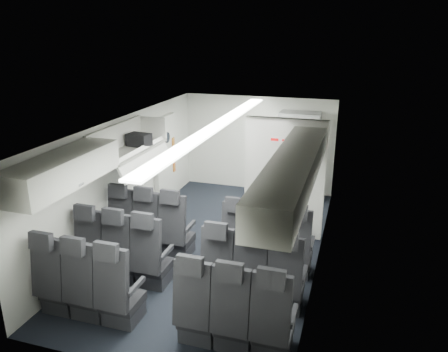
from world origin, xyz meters
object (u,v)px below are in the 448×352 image
Objects in this scene: galley_unit at (298,156)px; carry_on_bag at (139,140)px; seat_row_rear at (157,303)px; seat_row_mid at (185,267)px; flight_attendant at (263,177)px; seat_row_front at (206,239)px; boarding_door at (165,160)px.

galley_unit reaches higher than carry_on_bag.
seat_row_mid is at bearing 90.00° from seat_row_rear.
seat_row_mid is 2.08× the size of flight_attendant.
galley_unit is 1.29m from flight_attendant.
carry_on_bag reaches higher than flight_attendant.
seat_row_rear is 3.92m from flight_attendant.
seat_row_mid is at bearing -102.88° from galley_unit.
seat_row_mid is at bearing -90.00° from seat_row_front.
seat_row_front and seat_row_mid have the same top height.
carry_on_bag is (0.26, -1.54, 0.82)m from boarding_door.
seat_row_front is 1.00× the size of seat_row_mid.
carry_on_bag is at bearing 158.59° from seat_row_front.
seat_row_front and seat_row_rear have the same top height.
galley_unit reaches higher than flight_attendant.
flight_attendant is (0.45, 2.07, 0.40)m from seat_row_front.
flight_attendant is 4.28× the size of carry_on_bag.
flight_attendant is (0.45, 2.97, 0.40)m from seat_row_mid.
seat_row_mid is 1.75× the size of galley_unit.
seat_row_front is 8.90× the size of carry_on_bag.
flight_attendant reaches higher than seat_row_mid.
seat_row_front is 2.16m from flight_attendant.
seat_row_front is at bearing 168.21° from flight_attendant.
carry_on_bag reaches higher than seat_row_rear.
flight_attendant is (2.09, -0.01, -0.16)m from boarding_door.
seat_row_rear is at bearing 173.82° from flight_attendant.
seat_row_rear is (0.00, -1.80, 0.00)m from seat_row_front.
galley_unit reaches higher than seat_row_front.
galley_unit is at bearing -22.59° from flight_attendant.
galley_unit is 3.67m from carry_on_bag.
flight_attendant is (0.45, 3.87, 0.40)m from seat_row_rear.
carry_on_bag is at bearing -130.67° from galley_unit.
seat_row_rear is 1.79× the size of boarding_door.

